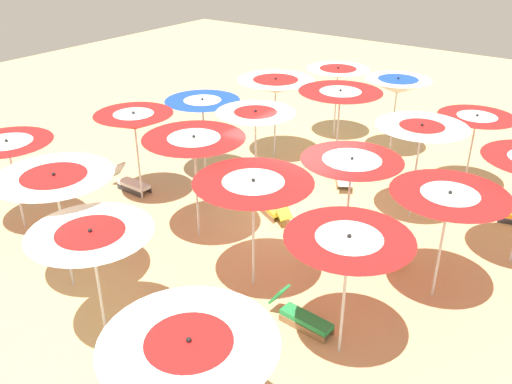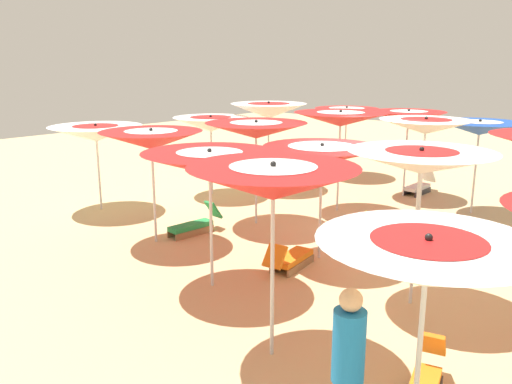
% 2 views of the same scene
% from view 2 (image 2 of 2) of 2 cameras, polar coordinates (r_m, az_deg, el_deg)
% --- Properties ---
extents(ground, '(41.07, 41.07, 0.04)m').
position_cam_2_polar(ground, '(11.12, 11.92, -5.38)').
color(ground, '#D1B57F').
extents(beach_umbrella_0, '(2.23, 2.23, 2.15)m').
position_cam_2_polar(beach_umbrella_0, '(13.42, -16.92, 6.10)').
color(beach_umbrella_0, silver).
rests_on(beach_umbrella_0, ground).
extents(beach_umbrella_1, '(2.03, 2.03, 2.34)m').
position_cam_2_polar(beach_umbrella_1, '(10.60, -11.25, 5.55)').
color(beach_umbrella_1, silver).
rests_on(beach_umbrella_1, ground).
extents(beach_umbrella_2, '(2.15, 2.15, 2.29)m').
position_cam_2_polar(beach_umbrella_2, '(8.28, -5.03, 3.13)').
color(beach_umbrella_2, silver).
rests_on(beach_umbrella_2, ground).
extents(beach_umbrella_3, '(2.04, 2.04, 2.48)m').
position_cam_2_polar(beach_umbrella_3, '(6.15, 1.86, 1.01)').
color(beach_umbrella_3, silver).
rests_on(beach_umbrella_3, ground).
extents(beach_umbrella_4, '(1.94, 1.94, 2.18)m').
position_cam_2_polar(beach_umbrella_4, '(4.82, 17.97, -7.29)').
color(beach_umbrella_4, silver).
rests_on(beach_umbrella_4, ground).
extents(beach_umbrella_5, '(2.05, 2.05, 2.20)m').
position_cam_2_polar(beach_umbrella_5, '(14.45, -4.91, 7.34)').
color(beach_umbrella_5, silver).
rests_on(beach_umbrella_5, ground).
extents(beach_umbrella_6, '(2.26, 2.26, 2.37)m').
position_cam_2_polar(beach_umbrella_6, '(11.64, 0.02, 6.69)').
color(beach_umbrella_6, silver).
rests_on(beach_umbrella_6, ground).
extents(beach_umbrella_7, '(2.15, 2.15, 2.19)m').
position_cam_2_polar(beach_umbrella_7, '(9.58, 7.14, 4.02)').
color(beach_umbrella_7, silver).
rests_on(beach_umbrella_7, ground).
extents(beach_umbrella_8, '(2.12, 2.12, 2.42)m').
position_cam_2_polar(beach_umbrella_8, '(7.93, 17.40, 3.11)').
color(beach_umbrella_8, silver).
rests_on(beach_umbrella_8, ground).
extents(beach_umbrella_10, '(2.17, 2.17, 2.50)m').
position_cam_2_polar(beach_umbrella_10, '(15.23, 1.37, 8.79)').
color(beach_umbrella_10, silver).
rests_on(beach_umbrella_10, ground).
extents(beach_umbrella_11, '(2.23, 2.23, 2.49)m').
position_cam_2_polar(beach_umbrella_11, '(12.84, 9.12, 7.79)').
color(beach_umbrella_11, silver).
rests_on(beach_umbrella_11, ground).
extents(beach_umbrella_12, '(1.93, 1.93, 2.48)m').
position_cam_2_polar(beach_umbrella_12, '(11.77, 17.87, 6.75)').
color(beach_umbrella_12, silver).
rests_on(beach_umbrella_12, ground).
extents(beach_umbrella_15, '(2.01, 2.01, 2.24)m').
position_cam_2_polar(beach_umbrella_15, '(17.07, 9.76, 8.42)').
color(beach_umbrella_15, silver).
rests_on(beach_umbrella_15, ground).
extents(beach_umbrella_16, '(1.95, 1.95, 2.38)m').
position_cam_2_polar(beach_umbrella_16, '(14.72, 16.15, 7.63)').
color(beach_umbrella_16, silver).
rests_on(beach_umbrella_16, ground).
extents(beach_umbrella_17, '(2.02, 2.02, 2.29)m').
position_cam_2_polar(beach_umbrella_17, '(13.53, 23.02, 6.36)').
color(beach_umbrella_17, silver).
rests_on(beach_umbrella_17, ground).
extents(lounger_0, '(0.90, 1.33, 0.51)m').
position_cam_2_polar(lounger_0, '(11.67, 13.84, -3.47)').
color(lounger_0, olive).
rests_on(lounger_0, ground).
extents(lounger_1, '(0.40, 1.27, 0.68)m').
position_cam_2_polar(lounger_1, '(15.48, 17.24, 0.67)').
color(lounger_1, '#333338').
rests_on(lounger_1, ground).
extents(lounger_2, '(0.62, 1.21, 0.63)m').
position_cam_2_polar(lounger_2, '(6.37, 17.77, -19.04)').
color(lounger_2, '#333338').
rests_on(lounger_2, ground).
extents(lounger_3, '(1.18, 0.92, 0.63)m').
position_cam_2_polar(lounger_3, '(10.20, 24.82, -6.84)').
color(lounger_3, olive).
rests_on(lounger_3, ground).
extents(lounger_4, '(0.42, 1.30, 0.63)m').
position_cam_2_polar(lounger_4, '(11.40, -6.70, -3.51)').
color(lounger_4, olive).
rests_on(lounger_4, ground).
extents(lounger_5, '(0.55, 1.27, 0.58)m').
position_cam_2_polar(lounger_5, '(9.46, 3.69, -7.18)').
color(lounger_5, olive).
rests_on(lounger_5, ground).
extents(beachgoer_0, '(0.30, 0.30, 1.68)m').
position_cam_2_polar(beachgoer_0, '(5.11, 9.88, -18.50)').
color(beachgoer_0, '#D8A87F').
rests_on(beachgoer_0, ground).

